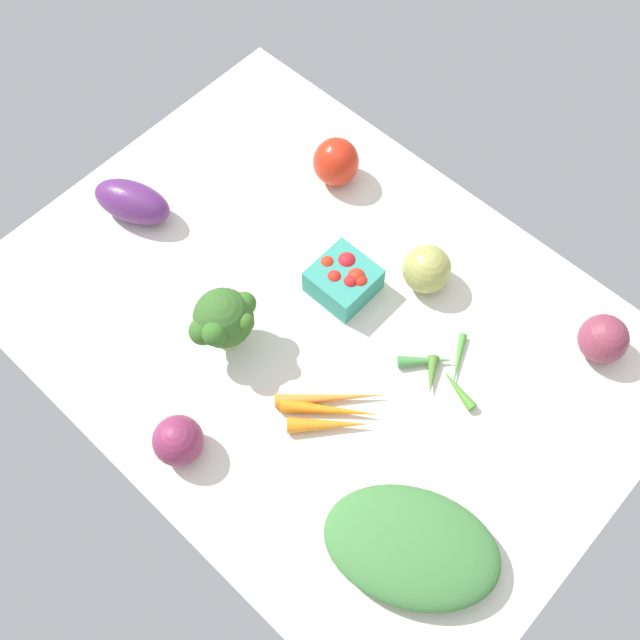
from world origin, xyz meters
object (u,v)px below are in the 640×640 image
(red_onion_center, at_px, (603,339))
(eggplant, at_px, (132,202))
(leafy_greens_clump, at_px, (412,546))
(broccoli_head, at_px, (223,320))
(red_onion_near_basket, at_px, (178,441))
(okra_pile, at_px, (440,371))
(berry_basket, at_px, (344,279))
(bell_pepper_red, at_px, (336,162))
(heirloom_tomato_green, at_px, (427,269))
(carrot_bunch, at_px, (330,411))

(red_onion_center, bearing_deg, eggplant, -156.13)
(eggplant, bearing_deg, leafy_greens_clump, 149.50)
(broccoli_head, bearing_deg, red_onion_center, 41.55)
(red_onion_near_basket, xyz_separation_m, red_onion_center, (0.36, 0.56, 0.00))
(red_onion_near_basket, relative_size, red_onion_center, 0.97)
(okra_pile, bearing_deg, leafy_greens_clump, -59.72)
(red_onion_near_basket, height_order, berry_basket, red_onion_near_basket)
(red_onion_center, distance_m, okra_pile, 0.26)
(eggplant, relative_size, broccoli_head, 1.15)
(red_onion_center, height_order, okra_pile, red_onion_center)
(leafy_greens_clump, xyz_separation_m, okra_pile, (-0.14, 0.24, -0.02))
(eggplant, bearing_deg, red_onion_near_basket, 126.80)
(bell_pepper_red, distance_m, broccoli_head, 0.38)
(heirloom_tomato_green, height_order, leafy_greens_clump, heirloom_tomato_green)
(heirloom_tomato_green, relative_size, red_onion_center, 1.04)
(red_onion_near_basket, height_order, leafy_greens_clump, red_onion_near_basket)
(heirloom_tomato_green, relative_size, okra_pile, 0.57)
(heirloom_tomato_green, distance_m, okra_pile, 0.17)
(eggplant, xyz_separation_m, carrot_bunch, (0.50, -0.04, -0.02))
(broccoli_head, distance_m, red_onion_center, 0.59)
(okra_pile, bearing_deg, carrot_bunch, -115.44)
(red_onion_center, bearing_deg, bell_pepper_red, -176.90)
(carrot_bunch, bearing_deg, berry_basket, 126.90)
(bell_pepper_red, bearing_deg, berry_basket, -44.33)
(red_onion_near_basket, bearing_deg, heirloom_tomato_green, 80.31)
(bell_pepper_red, distance_m, red_onion_center, 0.54)
(berry_basket, bearing_deg, eggplant, -159.70)
(red_onion_near_basket, xyz_separation_m, leafy_greens_clump, (0.35, 0.12, -0.01))
(red_onion_near_basket, xyz_separation_m, eggplant, (-0.38, 0.24, -0.00))
(bell_pepper_red, bearing_deg, heirloom_tomato_green, -13.33)
(broccoli_head, distance_m, okra_pile, 0.35)
(eggplant, height_order, broccoli_head, broccoli_head)
(bell_pepper_red, height_order, okra_pile, bell_pepper_red)
(carrot_bunch, relative_size, red_onion_center, 2.04)
(bell_pepper_red, xyz_separation_m, berry_basket, (0.17, -0.16, -0.01))
(broccoli_head, bearing_deg, okra_pile, 33.60)
(leafy_greens_clump, distance_m, red_onion_center, 0.45)
(bell_pepper_red, height_order, eggplant, bell_pepper_red)
(berry_basket, xyz_separation_m, okra_pile, (0.21, -0.01, -0.02))
(red_onion_near_basket, xyz_separation_m, broccoli_head, (-0.08, 0.17, 0.04))
(red_onion_near_basket, relative_size, broccoli_head, 0.62)
(heirloom_tomato_green, bearing_deg, carrot_bunch, -81.03)
(broccoli_head, bearing_deg, eggplant, 168.02)
(red_onion_center, xyz_separation_m, okra_pile, (-0.16, -0.20, -0.03))
(okra_pile, bearing_deg, red_onion_near_basket, -119.60)
(eggplant, relative_size, red_onion_center, 1.81)
(bell_pepper_red, height_order, red_onion_center, bell_pepper_red)
(bell_pepper_red, bearing_deg, okra_pile, -24.57)
(leafy_greens_clump, distance_m, okra_pile, 0.28)
(carrot_bunch, xyz_separation_m, red_onion_center, (0.24, 0.37, 0.03))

